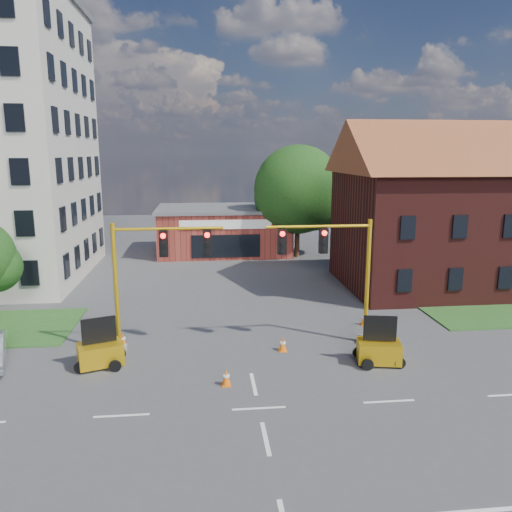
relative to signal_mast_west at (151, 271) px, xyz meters
name	(u,v)px	position (x,y,z in m)	size (l,w,h in m)	color
ground	(259,408)	(4.36, -6.00, -3.92)	(120.00, 120.00, 0.00)	#49494C
lane_markings	(270,456)	(4.36, -9.00, -3.91)	(60.00, 36.00, 0.01)	white
brick_shop	(224,229)	(4.36, 23.99, -1.76)	(12.40, 8.40, 4.30)	maroon
townhouse_row	(490,202)	(22.36, 10.00, 2.01)	(21.00, 11.00, 11.50)	#481815
tree_large	(302,192)	(11.26, 21.08, 1.92)	(8.26, 7.87, 10.03)	#372114
signal_mast_west	(151,271)	(0.00, 0.00, 0.00)	(5.30, 0.60, 6.20)	#989993
signal_mast_east	(335,267)	(8.71, 0.00, 0.00)	(5.30, 0.60, 6.20)	#989993
trailer_west	(100,352)	(-2.22, -1.52, -3.25)	(2.19, 1.81, 2.15)	gold
trailer_east	(379,349)	(10.16, -2.53, -3.26)	(2.07, 1.59, 2.13)	gold
cone_a	(226,378)	(3.24, -4.00, -3.58)	(0.40, 0.40, 0.70)	orange
cone_b	(123,340)	(-1.59, 0.70, -3.58)	(0.40, 0.40, 0.70)	orange
cone_c	(283,344)	(6.09, -0.69, -3.58)	(0.40, 0.40, 0.70)	orange
cone_d	(364,319)	(11.13, 2.46, -3.58)	(0.40, 0.40, 0.70)	orange
pickup_white	(432,287)	(17.19, 7.20, -3.21)	(2.35, 5.11, 1.42)	white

